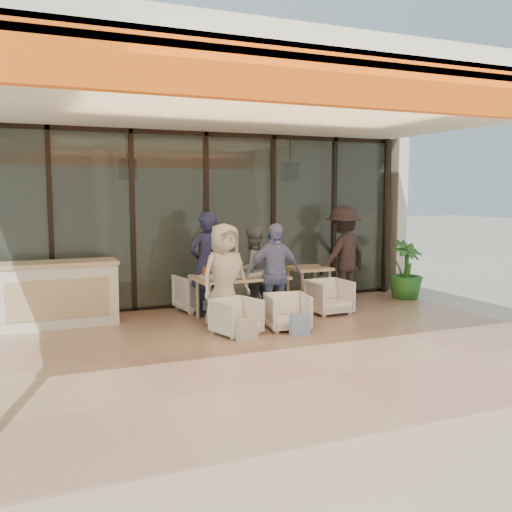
{
  "coord_description": "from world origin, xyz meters",
  "views": [
    {
      "loc": [
        -3.26,
        -7.0,
        2.11
      ],
      "look_at": [
        0.1,
        0.9,
        1.15
      ],
      "focal_mm": 40.0,
      "sensor_mm": 36.0,
      "label": 1
    }
  ],
  "objects_px": {
    "chair_far_left": "(198,291)",
    "side_table": "(309,273)",
    "diner_navy": "(206,265)",
    "diner_grey": "(252,270)",
    "dining_table": "(239,279)",
    "diner_periwinkle": "(274,274)",
    "potted_palm": "(406,270)",
    "chair_near_right": "(288,310)",
    "chair_far_right": "(242,289)",
    "standing_woman": "(343,255)",
    "chair_near_left": "(236,315)",
    "host_counter": "(57,294)",
    "side_chair": "(329,295)",
    "diner_cream": "(225,276)"
  },
  "relations": [
    {
      "from": "chair_far_left",
      "to": "side_table",
      "type": "bearing_deg",
      "value": 160.66
    },
    {
      "from": "diner_navy",
      "to": "diner_grey",
      "type": "height_order",
      "value": "diner_navy"
    },
    {
      "from": "dining_table",
      "to": "diner_periwinkle",
      "type": "relative_size",
      "value": 0.92
    },
    {
      "from": "potted_palm",
      "to": "chair_near_right",
      "type": "bearing_deg",
      "value": -157.15
    },
    {
      "from": "chair_far_left",
      "to": "chair_far_right",
      "type": "xyz_separation_m",
      "value": [
        0.84,
        0.0,
        -0.03
      ]
    },
    {
      "from": "diner_grey",
      "to": "standing_woman",
      "type": "height_order",
      "value": "standing_woman"
    },
    {
      "from": "side_table",
      "to": "potted_palm",
      "type": "relative_size",
      "value": 0.63
    },
    {
      "from": "chair_near_left",
      "to": "standing_woman",
      "type": "bearing_deg",
      "value": 12.72
    },
    {
      "from": "diner_periwinkle",
      "to": "host_counter",
      "type": "bearing_deg",
      "value": 162.52
    },
    {
      "from": "host_counter",
      "to": "side_chair",
      "type": "height_order",
      "value": "host_counter"
    },
    {
      "from": "diner_periwinkle",
      "to": "standing_woman",
      "type": "bearing_deg",
      "value": 30.76
    },
    {
      "from": "chair_far_left",
      "to": "standing_woman",
      "type": "height_order",
      "value": "standing_woman"
    },
    {
      "from": "chair_near_right",
      "to": "side_table",
      "type": "bearing_deg",
      "value": 61.35
    },
    {
      "from": "chair_near_left",
      "to": "diner_grey",
      "type": "height_order",
      "value": "diner_grey"
    },
    {
      "from": "chair_near_left",
      "to": "diner_cream",
      "type": "distance_m",
      "value": 0.72
    },
    {
      "from": "chair_near_right",
      "to": "diner_periwinkle",
      "type": "distance_m",
      "value": 0.7
    },
    {
      "from": "chair_far_left",
      "to": "chair_near_left",
      "type": "relative_size",
      "value": 1.2
    },
    {
      "from": "chair_far_right",
      "to": "diner_grey",
      "type": "height_order",
      "value": "diner_grey"
    },
    {
      "from": "diner_cream",
      "to": "side_chair",
      "type": "xyz_separation_m",
      "value": [
        2.01,
        0.25,
        -0.48
      ]
    },
    {
      "from": "dining_table",
      "to": "diner_navy",
      "type": "bearing_deg",
      "value": 132.91
    },
    {
      "from": "side_chair",
      "to": "standing_woman",
      "type": "relative_size",
      "value": 0.37
    },
    {
      "from": "diner_grey",
      "to": "standing_woman",
      "type": "xyz_separation_m",
      "value": [
        1.98,
        0.22,
        0.16
      ]
    },
    {
      "from": "chair_far_left",
      "to": "chair_near_left",
      "type": "distance_m",
      "value": 1.9
    },
    {
      "from": "diner_cream",
      "to": "diner_navy",
      "type": "bearing_deg",
      "value": 78.74
    },
    {
      "from": "dining_table",
      "to": "diner_navy",
      "type": "xyz_separation_m",
      "value": [
        -0.41,
        0.44,
        0.21
      ]
    },
    {
      "from": "potted_palm",
      "to": "chair_far_right",
      "type": "bearing_deg",
      "value": 170.91
    },
    {
      "from": "chair_near_left",
      "to": "diner_cream",
      "type": "height_order",
      "value": "diner_cream"
    },
    {
      "from": "chair_near_right",
      "to": "standing_woman",
      "type": "height_order",
      "value": "standing_woman"
    },
    {
      "from": "side_table",
      "to": "side_chair",
      "type": "relative_size",
      "value": 1.1
    },
    {
      "from": "chair_far_left",
      "to": "side_chair",
      "type": "distance_m",
      "value": 2.32
    },
    {
      "from": "standing_woman",
      "to": "potted_palm",
      "type": "height_order",
      "value": "standing_woman"
    },
    {
      "from": "chair_near_left",
      "to": "diner_navy",
      "type": "xyz_separation_m",
      "value": [
        0.0,
        1.4,
        0.59
      ]
    },
    {
      "from": "dining_table",
      "to": "chair_far_left",
      "type": "relative_size",
      "value": 2.03
    },
    {
      "from": "side_table",
      "to": "potted_palm",
      "type": "bearing_deg",
      "value": -3.33
    },
    {
      "from": "chair_far_right",
      "to": "diner_grey",
      "type": "xyz_separation_m",
      "value": [
        0.0,
        -0.5,
        0.42
      ]
    },
    {
      "from": "host_counter",
      "to": "chair_far_right",
      "type": "bearing_deg",
      "value": 5.38
    },
    {
      "from": "side_table",
      "to": "diner_periwinkle",
      "type": "bearing_deg",
      "value": -139.47
    },
    {
      "from": "diner_grey",
      "to": "standing_woman",
      "type": "relative_size",
      "value": 0.82
    },
    {
      "from": "dining_table",
      "to": "side_chair",
      "type": "bearing_deg",
      "value": -7.41
    },
    {
      "from": "chair_near_left",
      "to": "chair_near_right",
      "type": "distance_m",
      "value": 0.84
    },
    {
      "from": "chair_far_right",
      "to": "side_table",
      "type": "distance_m",
      "value": 1.27
    },
    {
      "from": "host_counter",
      "to": "diner_periwinkle",
      "type": "relative_size",
      "value": 1.14
    },
    {
      "from": "host_counter",
      "to": "side_chair",
      "type": "distance_m",
      "value": 4.48
    },
    {
      "from": "host_counter",
      "to": "standing_woman",
      "type": "bearing_deg",
      "value": 0.25
    },
    {
      "from": "host_counter",
      "to": "diner_grey",
      "type": "bearing_deg",
      "value": -3.48
    },
    {
      "from": "chair_far_right",
      "to": "chair_far_left",
      "type": "bearing_deg",
      "value": 17.18
    },
    {
      "from": "diner_grey",
      "to": "side_table",
      "type": "relative_size",
      "value": 2.04
    },
    {
      "from": "diner_navy",
      "to": "side_chair",
      "type": "xyz_separation_m",
      "value": [
        2.01,
        -0.65,
        -0.56
      ]
    },
    {
      "from": "diner_periwinkle",
      "to": "standing_woman",
      "type": "xyz_separation_m",
      "value": [
        1.98,
        1.12,
        0.11
      ]
    },
    {
      "from": "chair_far_left",
      "to": "chair_near_right",
      "type": "height_order",
      "value": "chair_far_left"
    }
  ]
}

